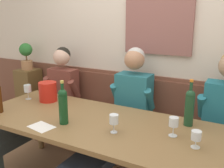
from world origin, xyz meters
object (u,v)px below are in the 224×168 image
Objects in this scene: ice_bucket at (48,92)px; potted_plant at (26,55)px; person_center_left_seat at (120,117)px; person_right_seat at (219,140)px; dining_table at (100,129)px; person_center_right_seat at (43,106)px; wall_bench at (132,136)px; wine_glass_near_bucket at (28,89)px; wine_bottle_green_tall at (190,106)px; wine_glass_left_end at (196,136)px; wine_bottle_clear_water at (63,105)px; wine_glass_by_bottle at (114,120)px; wine_glass_center_front at (174,123)px.

potted_plant reaches higher than ice_bucket.
person_right_seat is at bearing -1.01° from person_center_left_seat.
dining_table is 0.84m from ice_bucket.
person_center_right_seat is at bearing -33.42° from potted_plant.
person_center_left_seat is (0.01, 0.36, -0.02)m from dining_table.
wall_bench is 0.52m from person_center_left_seat.
person_center_left_seat is 1.08m from wine_glass_near_bucket.
ice_bucket is at bearing -26.01° from person_center_right_seat.
potted_plant is at bearing 166.57° from person_center_left_seat.
wine_glass_left_end is at bearing -69.99° from wine_bottle_green_tall.
person_right_seat reaches higher than dining_table.
wine_glass_left_end is at bearing 6.18° from wine_bottle_clear_water.
person_center_left_seat is 0.65m from wine_bottle_clear_water.
ice_bucket is at bearing -176.83° from wine_bottle_green_tall.
potted_plant reaches higher than dining_table.
wine_glass_near_bucket is 1.08× the size of wine_glass_by_bottle.
person_right_seat is 1.33m from wine_bottle_clear_water.
wine_glass_left_end is at bearing -18.20° from potted_plant.
person_center_right_seat is 1.27m from wine_glass_by_bottle.
wine_glass_near_bucket is 1.27m from wine_glass_by_bottle.
person_center_left_seat is at bearing 175.38° from wine_bottle_green_tall.
dining_table is at bearing 148.67° from wine_glass_by_bottle.
dining_table is at bearing -24.59° from potted_plant.
potted_plant is (-0.62, 0.59, 0.25)m from wine_glass_near_bucket.
wall_bench is at bearing 149.00° from wine_bottle_green_tall.
wine_glass_center_front is (0.63, 0.04, 0.18)m from dining_table.
person_center_right_seat is 0.99× the size of person_center_left_seat.
wine_glass_near_bucket is at bearing -165.90° from ice_bucket.
person_right_seat is at bearing 32.06° from wine_glass_by_bottle.
ice_bucket is 1.28× the size of wine_glass_near_bucket.
wine_bottle_green_tall is 0.39m from wine_glass_left_end.
wine_glass_left_end is at bearing -107.01° from person_right_seat.
person_center_right_seat is at bearing 179.80° from wine_bottle_green_tall.
wine_bottle_clear_water is at bearing -23.50° from wine_glass_near_bucket.
potted_plant is at bearing 161.80° from wine_glass_left_end.
potted_plant is (-1.64, 0.03, 0.82)m from wall_bench.
wine_glass_center_front is at bearing 152.03° from wine_glass_left_end.
potted_plant reaches higher than wine_glass_by_bottle.
wine_glass_near_bucket is (-0.06, -0.15, 0.24)m from person_center_right_seat.
dining_table is 1.06m from wine_glass_near_bucket.
wine_bottle_clear_water is 1.68m from potted_plant.
wine_bottle_green_tall reaches higher than wine_glass_left_end.
wine_glass_center_front is at bearing 13.71° from wine_bottle_clear_water.
wine_glass_center_front reaches higher than wine_glass_left_end.
wine_bottle_clear_water is (-1.20, -0.52, 0.26)m from person_right_seat.
wine_glass_left_end is at bearing -43.31° from wall_bench.
wine_bottle_green_tall reaches higher than wine_bottle_clear_water.
wine_bottle_green_tall is at bearing 77.41° from wine_glass_center_front.
wine_glass_left_end is 0.34× the size of potted_plant.
wine_glass_center_front is (-0.31, -0.30, 0.20)m from person_right_seat.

